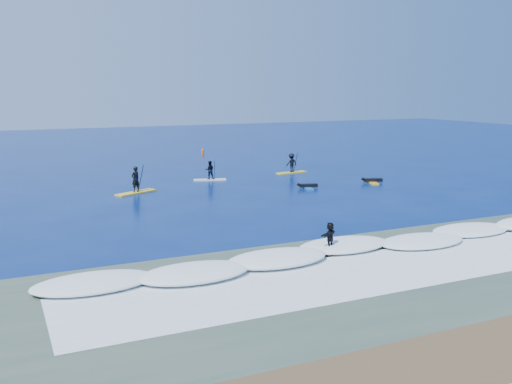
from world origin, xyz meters
name	(u,v)px	position (x,y,z in m)	size (l,w,h in m)	color
ground	(301,207)	(0.00, 0.00, 0.00)	(160.00, 160.00, 0.00)	#04194E
shallow_water	(458,266)	(0.00, -14.00, 0.01)	(90.00, 13.00, 0.01)	#35493B
breaking_wave	(399,244)	(0.00, -10.00, 0.00)	(40.00, 6.00, 0.30)	white
whitewater	(442,260)	(0.00, -13.00, 0.00)	(34.00, 5.00, 0.02)	silver
sup_paddler_left	(136,183)	(-8.78, 9.36, 0.73)	(3.33, 2.24, 2.32)	yellow
sup_paddler_center	(210,172)	(-1.76, 12.57, 0.71)	(2.79, 1.39, 1.90)	silver
sup_paddler_right	(291,164)	(6.44, 13.29, 0.81)	(3.04, 1.17, 2.08)	yellow
prone_paddler_near	(372,181)	(9.93, 5.85, 0.16)	(1.73, 2.28, 0.46)	yellow
prone_paddler_far	(307,186)	(3.82, 5.84, 0.15)	(1.63, 2.14, 0.43)	blue
wave_surfer	(330,237)	(-4.03, -9.88, 0.77)	(1.88, 1.30, 1.34)	white
marker_buoy	(203,152)	(3.85, 30.13, 0.33)	(0.32, 0.32, 0.77)	#F14A15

